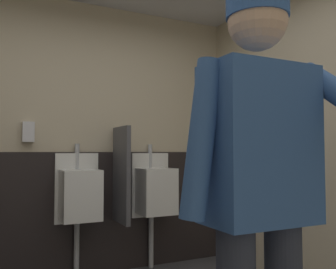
{
  "coord_description": "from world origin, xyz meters",
  "views": [
    {
      "loc": [
        -0.74,
        -1.7,
        1.16
      ],
      "look_at": [
        0.08,
        -0.04,
        1.25
      ],
      "focal_mm": 39.09,
      "sensor_mm": 36.0,
      "label": 1
    }
  ],
  "objects": [
    {
      "name": "urinal_middle",
      "position": [
        0.76,
        1.64,
        0.78
      ],
      "size": [
        0.4,
        0.34,
        1.24
      ],
      "color": "white",
      "rests_on": "ground_plane"
    },
    {
      "name": "privacy_divider_panel",
      "position": [
        0.39,
        1.57,
        0.95
      ],
      "size": [
        0.04,
        0.4,
        0.9
      ],
      "primitive_type": "cube",
      "color": "#4C4C51"
    },
    {
      "name": "person",
      "position": [
        0.16,
        -0.64,
        1.05
      ],
      "size": [
        0.63,
        0.6,
        1.77
      ],
      "color": "#2D3342",
      "rests_on": "ground_plane"
    },
    {
      "name": "soap_dispenser",
      "position": [
        -0.42,
        1.76,
        1.34
      ],
      "size": [
        0.1,
        0.07,
        0.18
      ],
      "primitive_type": "cube",
      "color": "silver"
    },
    {
      "name": "wainscot_band_back",
      "position": [
        0.0,
        1.79,
        0.58
      ],
      "size": [
        3.24,
        0.03,
        1.16
      ],
      "primitive_type": "cube",
      "color": "black",
      "rests_on": "ground_plane"
    },
    {
      "name": "urinal_left",
      "position": [
        0.01,
        1.64,
        0.78
      ],
      "size": [
        0.4,
        0.34,
        1.24
      ],
      "color": "white",
      "rests_on": "ground_plane"
    },
    {
      "name": "wall_back",
      "position": [
        0.0,
        1.86,
        1.31
      ],
      "size": [
        3.84,
        0.12,
        2.62
      ],
      "primitive_type": "cube",
      "color": "beige",
      "rests_on": "ground_plane"
    }
  ]
}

